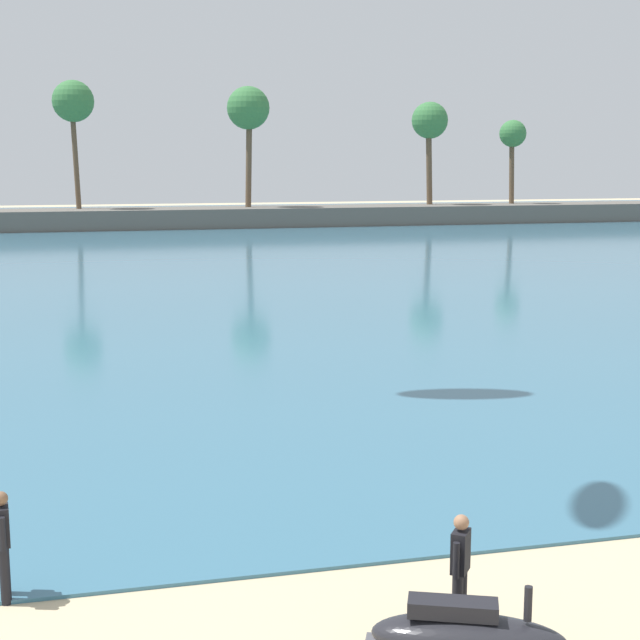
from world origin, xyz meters
TOP-DOWN VIEW (x-y plane):
  - sea at (0.00, 66.72)m, footprint 220.00×113.86m
  - palm_headland at (0.46, 83.74)m, footprint 108.19×6.11m
  - person_rigging_by_gear at (0.57, 7.50)m, footprint 0.36×0.46m
  - person_at_waterline at (-5.49, 9.94)m, footprint 0.23×0.55m

SIDE VIEW (x-z plane):
  - sea at x=0.00m, z-range 0.00..0.06m
  - person_rigging_by_gear at x=0.57m, z-range 0.06..1.73m
  - person_at_waterline at x=-5.49m, z-range 0.06..1.73m
  - palm_headland at x=0.46m, z-range -4.21..8.81m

